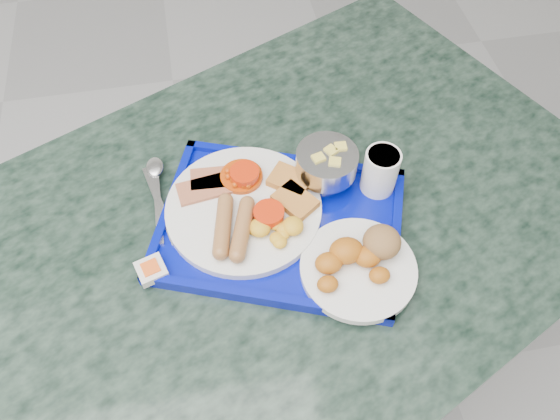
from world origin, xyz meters
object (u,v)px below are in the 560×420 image
object	(u,v)px
main_plate	(248,208)
juice_cup	(380,170)
table	(274,275)
fruit_bowl	(327,163)
tray	(280,225)
bread_plate	(360,261)

from	to	relation	value
main_plate	juice_cup	xyz separation A→B (m)	(0.23, 0.01, 0.03)
table	juice_cup	bearing A→B (deg)	9.52
main_plate	fruit_bowl	size ratio (longest dim) A/B	2.50
tray	main_plate	distance (m)	0.06
bread_plate	juice_cup	bearing A→B (deg)	63.92
table	bread_plate	world-z (taller)	bread_plate
table	juice_cup	size ratio (longest dim) A/B	16.94
tray	bread_plate	bearing A→B (deg)	-43.76
tray	juice_cup	xyz separation A→B (m)	(0.18, 0.05, 0.05)
bread_plate	fruit_bowl	world-z (taller)	fruit_bowl
main_plate	juice_cup	size ratio (longest dim) A/B	3.14
table	tray	world-z (taller)	tray
table	tray	xyz separation A→B (m)	(0.01, -0.01, 0.20)
table	fruit_bowl	distance (m)	0.28
bread_plate	juice_cup	distance (m)	0.17
tray	main_plate	world-z (taller)	main_plate
table	bread_plate	distance (m)	0.28
tray	bread_plate	xyz separation A→B (m)	(0.11, -0.10, 0.02)
table	fruit_bowl	world-z (taller)	fruit_bowl
bread_plate	fruit_bowl	distance (m)	0.18
tray	fruit_bowl	xyz separation A→B (m)	(0.10, 0.08, 0.05)
main_plate	bread_plate	xyz separation A→B (m)	(0.16, -0.14, 0.01)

